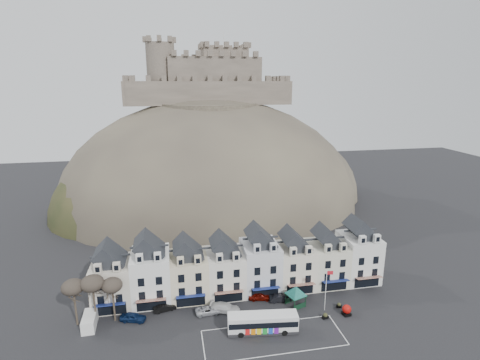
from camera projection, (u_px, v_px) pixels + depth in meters
name	position (u px, v px, depth m)	size (l,w,h in m)	color
ground	(263.00, 345.00, 57.24)	(300.00, 300.00, 0.00)	black
coach_bay_markings	(273.00, 338.00, 58.79)	(22.00, 7.50, 0.01)	silver
townhouse_terrace	(243.00, 264.00, 71.07)	(54.40, 9.35, 11.80)	beige
castle_hill	(215.00, 203.00, 122.89)	(100.00, 76.00, 68.00)	#3E3730
castle	(208.00, 77.00, 119.09)	(50.20, 22.20, 22.00)	brown
tree_left_far	(73.00, 287.00, 60.18)	(3.61, 3.61, 8.24)	#332820
tree_left_mid	(92.00, 284.00, 60.63)	(3.78, 3.78, 8.64)	#332820
tree_left_near	(112.00, 286.00, 61.35)	(3.43, 3.43, 7.84)	#332820
bus	(263.00, 322.00, 59.79)	(11.43, 3.90, 3.16)	#262628
bus_shelter	(296.00, 291.00, 66.48)	(5.69, 5.69, 3.83)	black
red_buoy	(347.00, 310.00, 64.27)	(1.53, 1.53, 1.90)	black
flagpole	(326.00, 287.00, 64.73)	(1.13, 0.23, 7.87)	silver
white_van	(90.00, 321.00, 61.12)	(2.14, 4.67, 2.11)	white
planter_west	(325.00, 316.00, 63.39)	(1.13, 0.74, 1.05)	black
planter_east	(339.00, 305.00, 66.54)	(1.00, 0.65, 0.92)	black
car_navy	(133.00, 317.00, 62.68)	(1.74, 4.32, 1.47)	#0D1F44
car_black	(165.00, 307.00, 65.53)	(1.36, 3.91, 1.29)	black
car_silver	(208.00, 310.00, 64.76)	(2.04, 4.35, 1.23)	#B8BAC0
car_white	(225.00, 308.00, 65.27)	(2.14, 5.27, 1.53)	silver
car_maroon	(260.00, 296.00, 68.89)	(1.68, 4.18, 1.42)	#5B0B05
car_charcoal	(280.00, 298.00, 68.36)	(1.42, 4.07, 1.34)	black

